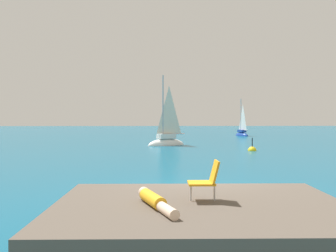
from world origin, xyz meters
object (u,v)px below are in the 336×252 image
object	(u,v)px
sailboat_near	(166,141)
beach_chair	(207,179)
sailboat_far	(242,134)
person_sunbather	(155,201)
marker_buoy	(252,151)

from	to	relation	value
sailboat_near	beach_chair	world-z (taller)	sailboat_near
sailboat_far	beach_chair	size ratio (longest dim) A/B	6.00
person_sunbather	marker_buoy	world-z (taller)	marker_buoy
sailboat_near	sailboat_far	size ratio (longest dim) A/B	1.25
sailboat_near	beach_chair	size ratio (longest dim) A/B	7.51
marker_buoy	sailboat_near	bearing A→B (deg)	138.95
sailboat_far	beach_chair	xyz separation A→B (m)	(-9.17, -35.26, 0.74)
sailboat_far	sailboat_near	bearing A→B (deg)	130.21
beach_chair	marker_buoy	xyz separation A→B (m)	(5.35, 16.53, -1.00)
beach_chair	marker_buoy	world-z (taller)	beach_chair
sailboat_far	marker_buoy	size ratio (longest dim) A/B	4.23
person_sunbather	beach_chair	distance (m)	1.18
sailboat_near	marker_buoy	bearing A→B (deg)	111.07
beach_chair	sailboat_far	bearing A→B (deg)	-103.76
sailboat_far	person_sunbather	xyz separation A→B (m)	(-10.20, -35.73, 0.42)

